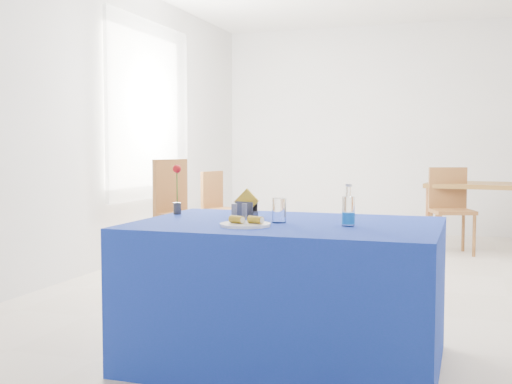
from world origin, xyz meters
TOP-DOWN VIEW (x-y plane):
  - floor at (0.00, 0.00)m, footprint 7.00×7.00m
  - room_shell at (0.00, 0.00)m, footprint 7.00×7.00m
  - window_pane at (-2.47, 0.80)m, footprint 0.04×1.50m
  - curtain at (-2.40, 0.80)m, footprint 0.04×1.75m
  - plate at (-0.27, -2.24)m, footprint 0.26×0.26m
  - drinking_glass at (-0.15, -2.03)m, footprint 0.07×0.07m
  - salt_shaker at (-0.44, -1.94)m, footprint 0.03×0.03m
  - pepper_shaker at (-0.39, -1.91)m, footprint 0.03×0.03m
  - blue_table at (-0.11, -2.01)m, footprint 1.60×1.10m
  - water_bottle at (0.23, -2.06)m, footprint 0.07×0.07m
  - napkin_holder at (-0.40, -1.83)m, footprint 0.15×0.09m
  - rose_vase at (-0.85, -1.82)m, footprint 0.05×0.05m
  - oak_table at (1.00, 2.41)m, footprint 1.38×0.97m
  - chair_bg_left at (0.61, 2.03)m, footprint 0.53×0.53m
  - chair_win_a at (-1.82, 0.27)m, footprint 0.57×0.57m
  - chair_win_b at (-1.94, 1.57)m, footprint 0.48×0.48m
  - banana_pieces at (-0.26, -2.24)m, footprint 0.19×0.08m

SIDE VIEW (x-z plane):
  - floor at x=0.00m, z-range 0.00..0.00m
  - blue_table at x=-0.11m, z-range 0.00..0.76m
  - chair_win_b at x=-1.94m, z-range 0.07..0.95m
  - chair_bg_left at x=0.61m, z-range 0.07..1.01m
  - chair_win_a at x=-1.82m, z-range 0.08..1.13m
  - oak_table at x=1.00m, z-range 0.30..1.06m
  - plate at x=-0.27m, z-range 0.76..0.77m
  - banana_pieces at x=-0.26m, z-range 0.77..0.81m
  - salt_shaker at x=-0.44m, z-range 0.76..0.84m
  - pepper_shaker at x=-0.39m, z-range 0.76..0.84m
  - napkin_holder at x=-0.40m, z-range 0.73..0.89m
  - drinking_glass at x=-0.15m, z-range 0.76..0.89m
  - water_bottle at x=0.23m, z-range 0.72..0.94m
  - rose_vase at x=-0.85m, z-range 0.76..1.05m
  - window_pane at x=-2.47m, z-range 0.75..2.35m
  - curtain at x=-2.40m, z-range 0.62..2.48m
  - room_shell at x=0.00m, z-range -1.75..5.25m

